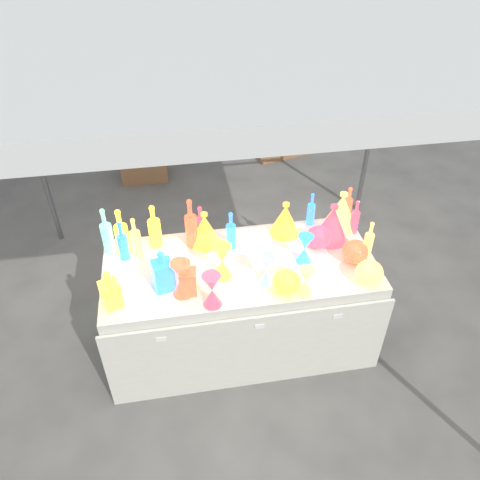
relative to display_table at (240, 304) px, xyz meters
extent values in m
plane|color=slate|center=(0.00, 0.01, -0.37)|extent=(80.00, 80.00, 0.00)
cylinder|color=gray|center=(-1.50, 1.51, 0.83)|extent=(0.04, 0.04, 2.40)
cylinder|color=gray|center=(1.50, 1.51, 0.83)|extent=(0.04, 0.04, 2.40)
cylinder|color=gray|center=(0.00, 1.48, 0.63)|extent=(3.00, 0.04, 0.04)
cube|color=silver|center=(0.00, 0.01, 0.00)|extent=(1.80, 0.80, 0.75)
cube|color=silver|center=(0.00, -0.41, -0.04)|extent=(1.84, 0.02, 0.68)
cube|color=white|center=(-0.55, -0.42, 0.23)|extent=(0.06, 0.00, 0.03)
cube|color=white|center=(0.05, -0.42, 0.23)|extent=(0.06, 0.00, 0.03)
cube|color=white|center=(0.55, -0.42, 0.23)|extent=(0.06, 0.00, 0.03)
cube|color=#9E6D47|center=(-0.68, 2.54, -0.19)|extent=(0.51, 0.37, 0.37)
cube|color=#9E6D47|center=(0.98, 2.90, -0.34)|extent=(0.78, 0.65, 0.06)
camera|label=1|loc=(-0.39, -2.29, 2.43)|focal=35.00mm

